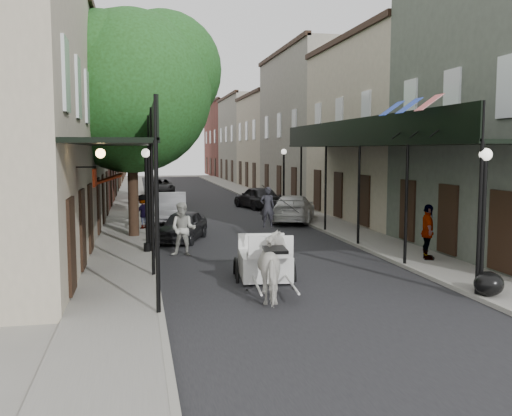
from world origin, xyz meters
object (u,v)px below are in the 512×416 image
lamppost_right_near (483,219)px  pedestrian_sidewalk_left (143,212)px  pedestrian_walking (183,229)px  car_left_mid (171,207)px  carriage (263,241)px  tree_far (139,119)px  pedestrian_sidewalk_right (428,232)px  tree_near (141,86)px  lamppost_right_far (284,179)px  horse (276,267)px  car_left_far (160,187)px  car_right_far (257,197)px  car_right_near (293,208)px  car_left_near (183,226)px  lamppost_left (147,198)px

lamppost_right_near → pedestrian_sidewalk_left: (-8.30, 14.18, -1.13)m
pedestrian_walking → car_left_mid: pedestrian_walking is taller
carriage → tree_far: bearing=104.3°
lamppost_right_near → pedestrian_sidewalk_right: bearing=77.9°
tree_near → pedestrian_sidewalk_right: tree_near is taller
lamppost_right_far → pedestrian_sidewalk_right: lamppost_right_far is taller
tree_near → horse: (3.17, -11.18, -5.65)m
tree_far → car_left_far: 10.87m
lamppost_right_near → carriage: 6.13m
carriage → pedestrian_sidewalk_right: 5.93m
horse → car_right_far: bearing=-95.2°
tree_far → car_left_far: tree_far is taller
tree_far → car_right_near: tree_far is taller
car_right_far → car_left_near: bearing=50.0°
car_left_mid → car_right_near: (6.32, -1.43, -0.05)m
lamppost_left → pedestrian_sidewalk_right: (9.17, -3.47, -1.00)m
pedestrian_sidewalk_left → pedestrian_sidewalk_right: bearing=96.1°
tree_near → lamppost_right_near: size_ratio=2.60×
lamppost_right_far → car_left_far: 17.04m
tree_near → car_right_near: (7.80, 3.82, -5.78)m
lamppost_right_far → carriage: 17.15m
lamppost_right_near → car_left_mid: (-6.82, 17.43, -1.29)m
pedestrian_walking → car_left_near: pedestrian_walking is taller
carriage → car_left_mid: size_ratio=0.60×
car_right_near → pedestrian_walking: bearing=74.1°
pedestrian_walking → car_right_far: bearing=87.1°
lamppost_left → carriage: bearing=-53.1°
horse → lamppost_right_near: bearing=174.5°
pedestrian_sidewalk_right → car_left_mid: (-7.79, 12.91, -0.29)m
tree_near → car_left_near: size_ratio=2.61×
lamppost_left → car_left_mid: 9.62m
car_right_far → horse: bearing=64.5°
tree_near → pedestrian_sidewalk_left: tree_near is taller
horse → carriage: (0.25, 2.58, 0.25)m
tree_far → pedestrian_walking: size_ratio=4.47×
pedestrian_sidewalk_right → car_right_near: size_ratio=0.38×
car_left_near → lamppost_left: bearing=-97.8°
car_right_near → carriage: bearing=91.7°
lamppost_right_far → pedestrian_sidewalk_left: bearing=-144.9°
pedestrian_walking → car_left_far: bearing=107.5°
pedestrian_walking → car_right_far: (5.99, 15.63, -0.23)m
tree_far → lamppost_left: 18.57m
car_left_near → car_left_far: (0.00, 24.73, 0.06)m
lamppost_right_near → lamppost_left: 11.46m
tree_near → lamppost_right_far: 12.24m
pedestrian_sidewalk_left → car_left_mid: size_ratio=0.34×
car_left_near → car_right_near: bearing=59.2°
lamppost_left → car_left_far: (1.50, 27.61, -1.36)m
car_left_mid → lamppost_right_near: bearing=-64.6°
pedestrian_sidewalk_right → car_right_far: size_ratio=0.43×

